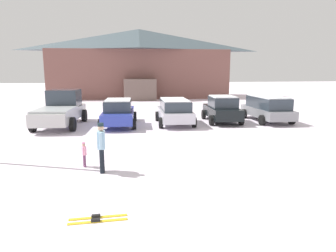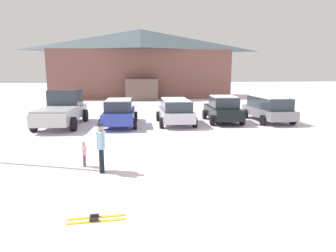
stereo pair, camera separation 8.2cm
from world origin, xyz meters
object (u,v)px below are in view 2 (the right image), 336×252
at_px(parked_silver_wagon, 175,111).
at_px(pair_of_skis, 96,219).
at_px(skier_adult_in_blue_parka, 101,145).
at_px(parked_black_sedan, 223,109).
at_px(parked_blue_hatchback, 119,112).
at_px(pickup_truck, 62,109).
at_px(parked_grey_wagon, 268,108).
at_px(ski_lodge, 141,63).
at_px(skier_child_in_pink_snowsuit, 84,153).

distance_m(parked_silver_wagon, pair_of_skis, 12.56).
height_order(parked_silver_wagon, skier_adult_in_blue_parka, skier_adult_in_blue_parka).
height_order(parked_silver_wagon, pair_of_skis, parked_silver_wagon).
bearing_deg(parked_black_sedan, parked_blue_hatchback, -177.32).
bearing_deg(pickup_truck, parked_grey_wagon, -1.18).
height_order(parked_silver_wagon, parked_black_sedan, parked_black_sedan).
distance_m(ski_lodge, parked_black_sedan, 20.69).
bearing_deg(parked_blue_hatchback, parked_grey_wagon, 0.99).
xyz_separation_m(parked_black_sedan, skier_adult_in_blue_parka, (-7.07, -9.02, 0.08)).
xyz_separation_m(skier_adult_in_blue_parka, pair_of_skis, (0.12, -3.29, -0.92)).
distance_m(parked_blue_hatchback, pair_of_skis, 12.03).
height_order(parked_blue_hatchback, parked_grey_wagon, parked_grey_wagon).
height_order(pickup_truck, skier_adult_in_blue_parka, pickup_truck).
distance_m(parked_blue_hatchback, parked_black_sedan, 6.69).
bearing_deg(ski_lodge, parked_grey_wagon, -69.61).
distance_m(parked_blue_hatchback, skier_child_in_pink_snowsuit, 8.11).
bearing_deg(skier_child_in_pink_snowsuit, pickup_truck, 105.94).
relative_size(pickup_truck, skier_adult_in_blue_parka, 3.35).
bearing_deg(skier_child_in_pink_snowsuit, parked_silver_wagon, 60.47).
bearing_deg(pickup_truck, parked_blue_hatchback, -7.27).
relative_size(parked_silver_wagon, skier_child_in_pink_snowsuit, 4.79).
relative_size(pickup_truck, skier_child_in_pink_snowsuit, 6.27).
height_order(parked_blue_hatchback, skier_adult_in_blue_parka, skier_adult_in_blue_parka).
bearing_deg(pair_of_skis, skier_adult_in_blue_parka, 92.11).
bearing_deg(parked_blue_hatchback, pair_of_skis, -91.27).
xyz_separation_m(parked_blue_hatchback, parked_grey_wagon, (9.76, 0.17, 0.08)).
distance_m(pickup_truck, skier_child_in_pink_snowsuit, 8.83).
distance_m(ski_lodge, skier_adult_in_blue_parka, 29.27).
xyz_separation_m(parked_blue_hatchback, pair_of_skis, (-0.27, -12.00, -0.80)).
xyz_separation_m(parked_blue_hatchback, skier_adult_in_blue_parka, (-0.39, -8.71, 0.12)).
xyz_separation_m(ski_lodge, parked_blue_hatchback, (-2.30, -20.25, -3.44)).
relative_size(ski_lodge, pickup_truck, 3.96).
xyz_separation_m(ski_lodge, skier_adult_in_blue_parka, (-2.68, -28.96, -3.32)).
xyz_separation_m(ski_lodge, parked_grey_wagon, (7.46, -20.08, -3.35)).
distance_m(parked_grey_wagon, skier_child_in_pink_snowsuit, 13.58).
distance_m(parked_grey_wagon, skier_adult_in_blue_parka, 13.48).
distance_m(ski_lodge, parked_silver_wagon, 20.60).
relative_size(ski_lodge, parked_black_sedan, 5.29).
bearing_deg(pair_of_skis, parked_grey_wagon, 50.53).
xyz_separation_m(ski_lodge, parked_black_sedan, (4.38, -19.93, -3.40)).
relative_size(skier_child_in_pink_snowsuit, pair_of_skis, 0.67).
height_order(pickup_truck, skier_child_in_pink_snowsuit, pickup_truck).
bearing_deg(parked_silver_wagon, parked_black_sedan, 6.34).
xyz_separation_m(parked_black_sedan, pickup_truck, (-10.15, 0.13, 0.13)).
relative_size(parked_silver_wagon, pickup_truck, 0.76).
relative_size(parked_black_sedan, skier_child_in_pink_snowsuit, 4.69).
height_order(skier_child_in_pink_snowsuit, pair_of_skis, skier_child_in_pink_snowsuit).
height_order(pickup_truck, pair_of_skis, pickup_truck).
bearing_deg(parked_black_sedan, parked_silver_wagon, -173.66).
distance_m(parked_black_sedan, pickup_truck, 10.15).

